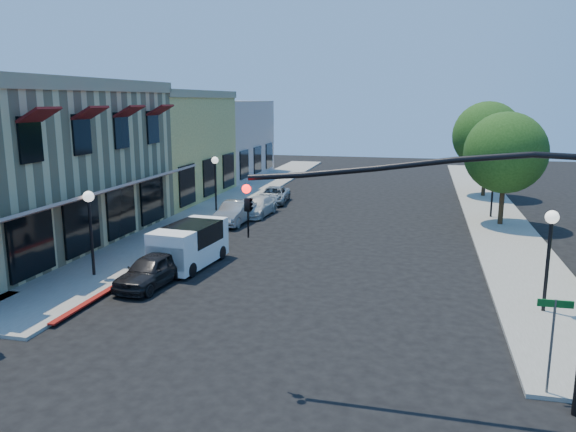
% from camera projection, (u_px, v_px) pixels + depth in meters
% --- Properties ---
extents(ground, '(120.00, 120.00, 0.00)m').
position_uv_depth(ground, '(225.00, 405.00, 13.30)').
color(ground, black).
rests_on(ground, ground).
extents(sidewalk_left, '(3.50, 50.00, 0.12)m').
position_uv_depth(sidewalk_left, '(237.00, 198.00, 40.99)').
color(sidewalk_left, gray).
rests_on(sidewalk_left, ground).
extents(sidewalk_right, '(3.50, 50.00, 0.12)m').
position_uv_depth(sidewalk_right, '(489.00, 209.00, 36.99)').
color(sidewalk_right, gray).
rests_on(sidewalk_right, ground).
extents(curb_red_strip, '(0.25, 10.00, 0.06)m').
position_uv_depth(curb_red_strip, '(130.00, 280.00, 22.49)').
color(curb_red_strip, maroon).
rests_on(curb_red_strip, ground).
extents(yellow_stucco_building, '(10.00, 12.00, 7.60)m').
position_uv_depth(yellow_stucco_building, '(144.00, 146.00, 40.82)').
color(yellow_stucco_building, tan).
rests_on(yellow_stucco_building, ground).
extents(pink_stucco_building, '(10.00, 12.00, 7.00)m').
position_uv_depth(pink_stucco_building, '(206.00, 139.00, 52.31)').
color(pink_stucco_building, beige).
rests_on(pink_stucco_building, ground).
extents(street_tree_a, '(4.56, 4.56, 6.48)m').
position_uv_depth(street_tree_a, '(505.00, 153.00, 31.38)').
color(street_tree_a, '#382716').
rests_on(street_tree_a, ground).
extents(street_tree_b, '(4.94, 4.94, 7.02)m').
position_uv_depth(street_tree_b, '(487.00, 136.00, 40.83)').
color(street_tree_b, '#382716').
rests_on(street_tree_b, ground).
extents(signal_mast_arm, '(8.01, 0.39, 6.00)m').
position_uv_depth(signal_mast_arm, '(490.00, 237.00, 12.55)').
color(signal_mast_arm, black).
rests_on(signal_mast_arm, ground).
extents(street_name_sign, '(0.80, 0.06, 2.50)m').
position_uv_depth(street_name_sign, '(553.00, 332.00, 13.33)').
color(street_name_sign, '#595B5E').
rests_on(street_name_sign, ground).
extents(lamppost_left_near, '(0.44, 0.44, 3.57)m').
position_uv_depth(lamppost_left_near, '(90.00, 212.00, 22.30)').
color(lamppost_left_near, black).
rests_on(lamppost_left_near, ground).
extents(lamppost_left_far, '(0.44, 0.44, 3.57)m').
position_uv_depth(lamppost_left_far, '(215.00, 170.00, 35.63)').
color(lamppost_left_far, black).
rests_on(lamppost_left_far, ground).
extents(lamppost_right_near, '(0.44, 0.44, 3.57)m').
position_uv_depth(lamppost_right_near, '(550.00, 235.00, 18.42)').
color(lamppost_right_near, black).
rests_on(lamppost_right_near, ground).
extents(lamppost_right_far, '(0.44, 0.44, 3.57)m').
position_uv_depth(lamppost_right_far, '(494.00, 174.00, 33.65)').
color(lamppost_right_far, black).
rests_on(lamppost_right_far, ground).
extents(white_van, '(2.17, 4.28, 1.83)m').
position_uv_depth(white_van, '(189.00, 243.00, 24.18)').
color(white_van, white).
rests_on(white_van, ground).
extents(parked_car_a, '(1.79, 3.76, 1.24)m').
position_uv_depth(parked_car_a, '(151.00, 271.00, 21.71)').
color(parked_car_a, black).
rests_on(parked_car_a, ground).
extents(parked_car_b, '(1.55, 4.03, 1.31)m').
position_uv_depth(parked_car_b, '(235.00, 213.00, 32.67)').
color(parked_car_b, gray).
rests_on(parked_car_b, ground).
extents(parked_car_c, '(1.90, 4.07, 1.15)m').
position_uv_depth(parked_car_c, '(257.00, 206.00, 35.01)').
color(parked_car_c, beige).
rests_on(parked_car_c, ground).
extents(parked_car_d, '(2.18, 4.15, 1.11)m').
position_uv_depth(parked_car_d, '(274.00, 195.00, 39.24)').
color(parked_car_d, '#929597').
rests_on(parked_car_d, ground).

